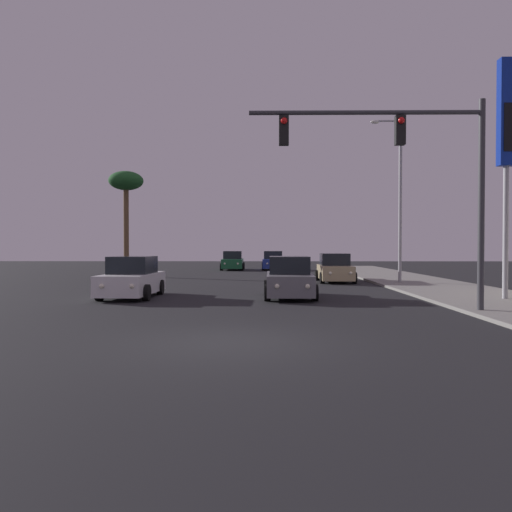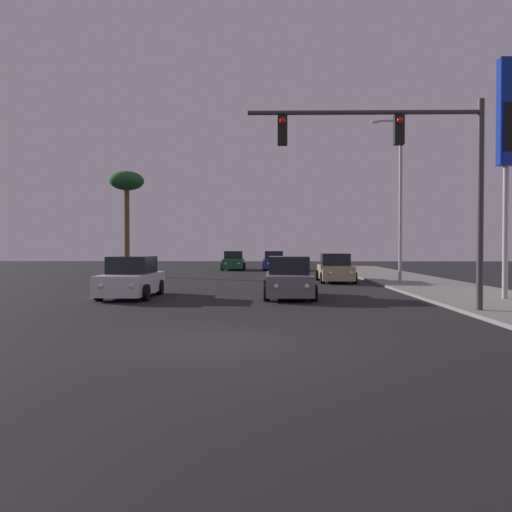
{
  "view_description": "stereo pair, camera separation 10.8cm",
  "coord_description": "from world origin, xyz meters",
  "views": [
    {
      "loc": [
        0.73,
        -10.79,
        2.08
      ],
      "look_at": [
        0.41,
        15.14,
        1.59
      ],
      "focal_mm": 35.0,
      "sensor_mm": 36.0,
      "label": 1
    },
    {
      "loc": [
        0.84,
        -10.79,
        2.08
      ],
      "look_at": [
        0.41,
        15.14,
        1.59
      ],
      "focal_mm": 35.0,
      "sensor_mm": 36.0,
      "label": 2
    }
  ],
  "objects": [
    {
      "name": "ground_plane",
      "position": [
        0.0,
        0.0,
        0.0
      ],
      "size": [
        120.0,
        120.0,
        0.0
      ],
      "primitive_type": "plane",
      "color": "black"
    },
    {
      "name": "sidewalk_right",
      "position": [
        9.5,
        10.0,
        0.06
      ],
      "size": [
        5.0,
        60.0,
        0.12
      ],
      "color": "gray",
      "rests_on": "ground"
    },
    {
      "name": "car_green",
      "position": [
        -1.9,
        33.71,
        0.76
      ],
      "size": [
        2.04,
        4.32,
        1.68
      ],
      "rotation": [
        0.0,
        0.0,
        3.15
      ],
      "color": "#195933",
      "rests_on": "ground"
    },
    {
      "name": "car_white",
      "position": [
        -4.59,
        9.51,
        0.76
      ],
      "size": [
        2.04,
        4.34,
        1.68
      ],
      "rotation": [
        0.0,
        0.0,
        3.11
      ],
      "color": "silver",
      "rests_on": "ground"
    },
    {
      "name": "car_blue",
      "position": [
        1.73,
        33.94,
        0.76
      ],
      "size": [
        2.04,
        4.34,
        1.68
      ],
      "rotation": [
        0.0,
        0.0,
        3.11
      ],
      "color": "navy",
      "rests_on": "ground"
    },
    {
      "name": "car_tan",
      "position": [
        5.01,
        18.56,
        0.76
      ],
      "size": [
        2.04,
        4.34,
        1.68
      ],
      "rotation": [
        0.0,
        0.0,
        3.11
      ],
      "color": "tan",
      "rests_on": "ground"
    },
    {
      "name": "car_grey",
      "position": [
        1.84,
        9.53,
        0.76
      ],
      "size": [
        2.04,
        4.33,
        1.68
      ],
      "rotation": [
        0.0,
        0.0,
        3.12
      ],
      "color": "slate",
      "rests_on": "ground"
    },
    {
      "name": "traffic_light_mast",
      "position": [
        5.43,
        4.7,
        4.72
      ],
      "size": [
        7.28,
        0.36,
        6.5
      ],
      "color": "#38383D",
      "rests_on": "sidewalk_right"
    },
    {
      "name": "street_lamp",
      "position": [
        8.19,
        16.72,
        5.12
      ],
      "size": [
        1.74,
        0.24,
        9.0
      ],
      "color": "#99999E",
      "rests_on": "sidewalk_right"
    },
    {
      "name": "palm_tree_mid",
      "position": [
        -8.79,
        24.0,
        6.35
      ],
      "size": [
        2.4,
        2.4,
        7.35
      ],
      "color": "brown",
      "rests_on": "ground"
    }
  ]
}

